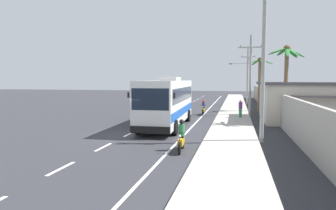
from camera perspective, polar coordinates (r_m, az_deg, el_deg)
The scene contains 14 objects.
ground_plane at distance 20.32m, azimuth -7.69°, elevation -5.65°, with size 160.00×160.00×0.00m, color #303035.
sidewalk_kerb at distance 28.92m, azimuth 12.31°, elevation -2.45°, with size 3.20×90.00×0.14m, color #A8A399.
lane_markings at distance 34.02m, azimuth 4.86°, elevation -1.38°, with size 3.86×71.00×0.01m.
boundary_wall at distance 32.97m, azimuth 19.04°, elevation 0.39°, with size 0.24×60.00×2.55m, color #9E998E.
coach_bus_foreground at distance 23.53m, azimuth -0.17°, elevation 0.80°, with size 3.20×10.72×3.90m.
motorcycle_beside_bus at distance 31.82m, azimuth 6.77°, elevation -0.69°, with size 0.56×1.96×1.54m.
motorcycle_trailing at distance 15.54m, azimuth 2.56°, elevation -6.38°, with size 0.56×1.96×1.64m.
pedestrian_near_kerb at distance 28.99m, azimuth 13.67°, elevation -0.58°, with size 0.36×0.36×1.67m.
utility_pole_nearest at distance 18.32m, azimuth 17.82°, elevation 9.83°, with size 2.19×0.24×10.29m.
utility_pole_mid at distance 31.62m, azimuth 15.46°, elevation 5.79°, with size 2.53×0.24×8.17m.
utility_pole_far at distance 45.03m, azimuth 14.82°, elevation 5.69°, with size 3.71×0.24×8.39m.
palm_nearest at distance 25.62m, azimuth 21.65°, elevation 6.45°, with size 2.83×2.86×6.43m.
palm_second at distance 35.78m, azimuth 17.11°, elevation 5.36°, with size 2.89×2.78×6.24m.
roadside_building at distance 29.53m, azimuth 29.01°, elevation 0.50°, with size 12.38×8.42×3.50m.
Camera 1 is at (7.06, -18.69, 3.69)m, focal length 31.91 mm.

